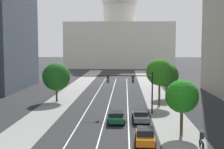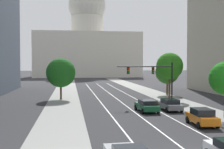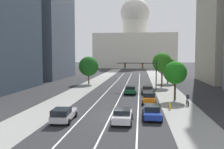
{
  "view_description": "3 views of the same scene",
  "coord_description": "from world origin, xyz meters",
  "px_view_note": "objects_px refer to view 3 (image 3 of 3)",
  "views": [
    {
      "loc": [
        2.68,
        -21.59,
        9.7
      ],
      "look_at": [
        0.49,
        29.73,
        4.93
      ],
      "focal_mm": 50.13,
      "sensor_mm": 36.0,
      "label": 1
    },
    {
      "loc": [
        -7.66,
        -18.17,
        5.84
      ],
      "look_at": [
        -2.16,
        21.24,
        4.41
      ],
      "focal_mm": 48.19,
      "sensor_mm": 36.0,
      "label": 2
    },
    {
      "loc": [
        3.34,
        -27.27,
        6.89
      ],
      "look_at": [
        -2.43,
        22.66,
        3.08
      ],
      "focal_mm": 39.39,
      "sensor_mm": 36.0,
      "label": 3
    }
  ],
  "objects_px": {
    "street_tree_far_right": "(162,62)",
    "street_tree_mid_right": "(175,73)",
    "car_green": "(130,90)",
    "car_white": "(122,115)",
    "traffic_signal_mast": "(143,69)",
    "street_tree_near_right": "(168,66)",
    "car_gray": "(147,89)",
    "street_tree_near_left": "(89,66)",
    "capitol_building": "(135,43)",
    "car_blue": "(152,111)",
    "cyclist": "(188,99)",
    "car_silver": "(63,114)",
    "car_orange": "(149,98)",
    "fire_hydrant": "(170,106)"
  },
  "relations": [
    {
      "from": "traffic_signal_mast",
      "to": "fire_hydrant",
      "type": "relative_size",
      "value": 8.71
    },
    {
      "from": "capitol_building",
      "to": "traffic_signal_mast",
      "type": "distance_m",
      "value": 96.2
    },
    {
      "from": "car_gray",
      "to": "street_tree_near_right",
      "type": "distance_m",
      "value": 19.06
    },
    {
      "from": "car_green",
      "to": "car_white",
      "type": "distance_m",
      "value": 19.62
    },
    {
      "from": "car_orange",
      "to": "street_tree_mid_right",
      "type": "xyz_separation_m",
      "value": [
        4.11,
        3.23,
        3.44
      ]
    },
    {
      "from": "car_orange",
      "to": "car_green",
      "type": "height_order",
      "value": "car_orange"
    },
    {
      "from": "car_blue",
      "to": "car_gray",
      "type": "height_order",
      "value": "car_blue"
    },
    {
      "from": "traffic_signal_mast",
      "to": "street_tree_near_right",
      "type": "relative_size",
      "value": 1.22
    },
    {
      "from": "car_gray",
      "to": "street_tree_near_right",
      "type": "height_order",
      "value": "street_tree_near_right"
    },
    {
      "from": "street_tree_far_right",
      "to": "street_tree_mid_right",
      "type": "height_order",
      "value": "street_tree_far_right"
    },
    {
      "from": "car_orange",
      "to": "car_gray",
      "type": "height_order",
      "value": "car_orange"
    },
    {
      "from": "street_tree_near_right",
      "to": "street_tree_near_left",
      "type": "distance_m",
      "value": 19.91
    },
    {
      "from": "street_tree_far_right",
      "to": "street_tree_near_right",
      "type": "bearing_deg",
      "value": 74.31
    },
    {
      "from": "car_gray",
      "to": "fire_hydrant",
      "type": "xyz_separation_m",
      "value": [
        2.51,
        -13.25,
        -0.3
      ]
    },
    {
      "from": "car_white",
      "to": "street_tree_mid_right",
      "type": "relative_size",
      "value": 0.71
    },
    {
      "from": "car_blue",
      "to": "street_tree_near_right",
      "type": "xyz_separation_m",
      "value": [
        5.6,
        35.91,
        3.53
      ]
    },
    {
      "from": "capitol_building",
      "to": "car_blue",
      "type": "xyz_separation_m",
      "value": [
        4.66,
        -118.11,
        -13.7
      ]
    },
    {
      "from": "car_gray",
      "to": "street_tree_near_right",
      "type": "xyz_separation_m",
      "value": [
        5.6,
        17.87,
        3.52
      ]
    },
    {
      "from": "capitol_building",
      "to": "car_gray",
      "type": "height_order",
      "value": "capitol_building"
    },
    {
      "from": "capitol_building",
      "to": "car_blue",
      "type": "distance_m",
      "value": 118.99
    },
    {
      "from": "street_tree_near_left",
      "to": "car_silver",
      "type": "bearing_deg",
      "value": -82.42
    },
    {
      "from": "car_orange",
      "to": "car_green",
      "type": "bearing_deg",
      "value": 21.83
    },
    {
      "from": "street_tree_far_right",
      "to": "car_blue",
      "type": "bearing_deg",
      "value": -97.02
    },
    {
      "from": "car_silver",
      "to": "car_blue",
      "type": "bearing_deg",
      "value": -77.71
    },
    {
      "from": "street_tree_far_right",
      "to": "car_orange",
      "type": "bearing_deg",
      "value": -100.08
    },
    {
      "from": "fire_hydrant",
      "to": "street_tree_near_right",
      "type": "relative_size",
      "value": 0.14
    },
    {
      "from": "cyclist",
      "to": "car_green",
      "type": "bearing_deg",
      "value": 39.54
    },
    {
      "from": "traffic_signal_mast",
      "to": "street_tree_far_right",
      "type": "relative_size",
      "value": 1.04
    },
    {
      "from": "traffic_signal_mast",
      "to": "street_tree_near_left",
      "type": "xyz_separation_m",
      "value": [
        -13.09,
        9.06,
        0.07
      ]
    },
    {
      "from": "car_blue",
      "to": "street_tree_near_right",
      "type": "height_order",
      "value": "street_tree_near_right"
    },
    {
      "from": "traffic_signal_mast",
      "to": "street_tree_near_right",
      "type": "distance_m",
      "value": 14.81
    },
    {
      "from": "cyclist",
      "to": "street_tree_near_left",
      "type": "distance_m",
      "value": 30.66
    },
    {
      "from": "car_white",
      "to": "street_tree_far_right",
      "type": "distance_m",
      "value": 31.74
    },
    {
      "from": "street_tree_far_right",
      "to": "car_silver",
      "type": "bearing_deg",
      "value": -112.49
    },
    {
      "from": "car_gray",
      "to": "street_tree_near_right",
      "type": "bearing_deg",
      "value": -18.31
    },
    {
      "from": "car_silver",
      "to": "capitol_building",
      "type": "bearing_deg",
      "value": -4.91
    },
    {
      "from": "car_blue",
      "to": "street_tree_mid_right",
      "type": "bearing_deg",
      "value": -19.58
    },
    {
      "from": "cyclist",
      "to": "street_tree_near_left",
      "type": "height_order",
      "value": "street_tree_near_left"
    },
    {
      "from": "car_blue",
      "to": "car_silver",
      "type": "distance_m",
      "value": 9.63
    },
    {
      "from": "car_blue",
      "to": "street_tree_near_left",
      "type": "bearing_deg",
      "value": 23.04
    },
    {
      "from": "car_green",
      "to": "street_tree_near_right",
      "type": "relative_size",
      "value": 0.73
    },
    {
      "from": "car_green",
      "to": "street_tree_far_right",
      "type": "xyz_separation_m",
      "value": [
        6.6,
        11.07,
        4.68
      ]
    },
    {
      "from": "car_orange",
      "to": "car_blue",
      "type": "height_order",
      "value": "car_orange"
    },
    {
      "from": "car_blue",
      "to": "car_green",
      "type": "bearing_deg",
      "value": 9.52
    },
    {
      "from": "car_silver",
      "to": "cyclist",
      "type": "xyz_separation_m",
      "value": [
        14.62,
        10.39,
        0.07
      ]
    },
    {
      "from": "car_orange",
      "to": "traffic_signal_mast",
      "type": "height_order",
      "value": "traffic_signal_mast"
    },
    {
      "from": "traffic_signal_mast",
      "to": "cyclist",
      "type": "relative_size",
      "value": 4.61
    },
    {
      "from": "car_green",
      "to": "street_tree_far_right",
      "type": "relative_size",
      "value": 0.62
    },
    {
      "from": "traffic_signal_mast",
      "to": "cyclist",
      "type": "bearing_deg",
      "value": -67.52
    },
    {
      "from": "street_tree_near_left",
      "to": "street_tree_mid_right",
      "type": "xyz_separation_m",
      "value": [
        17.94,
        -19.63,
        -0.1
      ]
    }
  ]
}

